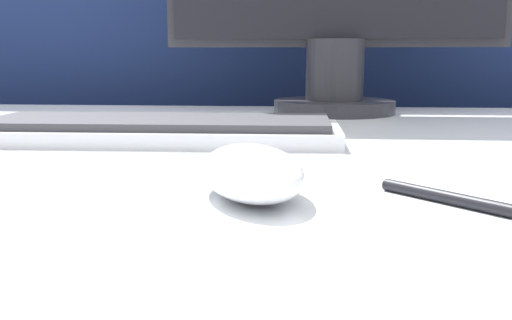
# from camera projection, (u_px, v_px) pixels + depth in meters

# --- Properties ---
(partition_panel) EXTENTS (5.00, 0.03, 1.21)m
(partition_panel) POSITION_uv_depth(u_px,v_px,m) (326.00, 173.00, 1.18)
(partition_panel) COLOR navy
(partition_panel) RESTS_ON ground_plane
(computer_mouse_near) EXTENTS (0.09, 0.12, 0.03)m
(computer_mouse_near) POSITION_uv_depth(u_px,v_px,m) (252.00, 172.00, 0.38)
(computer_mouse_near) COLOR white
(computer_mouse_near) RESTS_ON desk
(keyboard) EXTENTS (0.38, 0.14, 0.02)m
(keyboard) POSITION_uv_depth(u_px,v_px,m) (159.00, 130.00, 0.63)
(keyboard) COLOR silver
(keyboard) RESTS_ON desk
(pen) EXTENTS (0.10, 0.11, 0.01)m
(pen) POSITION_uv_depth(u_px,v_px,m) (483.00, 205.00, 0.34)
(pen) COLOR black
(pen) RESTS_ON desk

